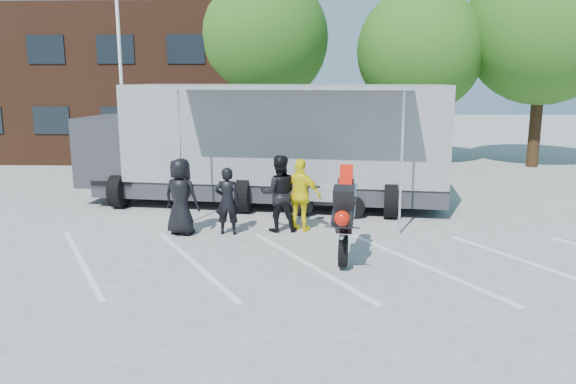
# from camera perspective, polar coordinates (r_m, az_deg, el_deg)

# --- Properties ---
(ground) EXTENTS (100.00, 100.00, 0.00)m
(ground) POSITION_cam_1_polar(r_m,az_deg,el_deg) (10.88, 0.91, -9.00)
(ground) COLOR #ADADA7
(ground) RESTS_ON ground
(parking_bay_lines) EXTENTS (18.09, 13.33, 0.01)m
(parking_bay_lines) POSITION_cam_1_polar(r_m,az_deg,el_deg) (11.82, 1.01, -7.27)
(parking_bay_lines) COLOR white
(parking_bay_lines) RESTS_ON ground
(office_building) EXTENTS (18.00, 8.00, 7.00)m
(office_building) POSITION_cam_1_polar(r_m,az_deg,el_deg) (29.98, -18.10, 10.36)
(office_building) COLOR #442416
(office_building) RESTS_ON ground
(flagpole) EXTENTS (1.61, 0.12, 8.00)m
(flagpole) POSITION_cam_1_polar(r_m,az_deg,el_deg) (21.23, -16.11, 14.43)
(flagpole) COLOR white
(flagpole) RESTS_ON ground
(tree_left) EXTENTS (6.12, 6.12, 8.64)m
(tree_left) POSITION_cam_1_polar(r_m,az_deg,el_deg) (26.34, -2.80, 15.32)
(tree_left) COLOR #382314
(tree_left) RESTS_ON ground
(tree_mid) EXTENTS (5.44, 5.44, 7.68)m
(tree_mid) POSITION_cam_1_polar(r_m,az_deg,el_deg) (25.67, 13.26, 13.75)
(tree_mid) COLOR #382314
(tree_mid) RESTS_ON ground
(tree_right) EXTENTS (6.46, 6.46, 9.12)m
(tree_right) POSITION_cam_1_polar(r_m,az_deg,el_deg) (26.64, 24.55, 14.96)
(tree_right) COLOR #382314
(tree_right) RESTS_ON ground
(transporter_truck) EXTENTS (11.96, 6.83, 3.62)m
(transporter_truck) POSITION_cam_1_polar(r_m,az_deg,el_deg) (17.20, -1.88, -1.29)
(transporter_truck) COLOR gray
(transporter_truck) RESTS_ON ground
(parked_motorcycle) EXTENTS (2.16, 1.00, 1.09)m
(parked_motorcycle) POSITION_cam_1_polar(r_m,az_deg,el_deg) (15.69, 4.05, -2.57)
(parked_motorcycle) COLOR #B6B6BB
(parked_motorcycle) RESTS_ON ground
(stunt_bike_rider) EXTENTS (1.13, 1.98, 2.21)m
(stunt_bike_rider) POSITION_cam_1_polar(r_m,az_deg,el_deg) (12.27, 5.85, -6.64)
(stunt_bike_rider) COLOR black
(stunt_bike_rider) RESTS_ON ground
(spectator_leather_a) EXTENTS (1.08, 0.89, 1.90)m
(spectator_leather_a) POSITION_cam_1_polar(r_m,az_deg,el_deg) (14.02, -10.83, -0.47)
(spectator_leather_a) COLOR black
(spectator_leather_a) RESTS_ON ground
(spectator_leather_b) EXTENTS (0.63, 0.43, 1.68)m
(spectator_leather_b) POSITION_cam_1_polar(r_m,az_deg,el_deg) (13.88, -6.18, -0.91)
(spectator_leather_b) COLOR black
(spectator_leather_b) RESTS_ON ground
(spectator_leather_c) EXTENTS (1.02, 0.83, 1.93)m
(spectator_leather_c) POSITION_cam_1_polar(r_m,az_deg,el_deg) (14.07, -0.92, -0.15)
(spectator_leather_c) COLOR black
(spectator_leather_c) RESTS_ON ground
(spectator_hivis) EXTENTS (1.17, 0.85, 1.85)m
(spectator_hivis) POSITION_cam_1_polar(r_m,az_deg,el_deg) (14.05, 1.31, -0.34)
(spectator_hivis) COLOR #FFEA0D
(spectator_hivis) RESTS_ON ground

